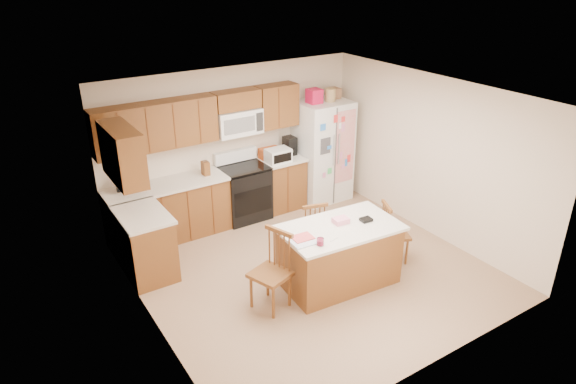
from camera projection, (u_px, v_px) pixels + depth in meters
ground at (310, 269)px, 7.31m from camera, size 4.50×4.50×0.00m
room_shell at (312, 176)px, 6.70m from camera, size 4.60×4.60×2.52m
cabinetry at (190, 183)px, 7.81m from camera, size 3.36×1.56×2.15m
stove at (244, 191)px, 8.59m from camera, size 0.76×0.65×1.13m
refrigerator at (322, 150)px, 9.13m from camera, size 0.90×0.79×2.04m
island at (339, 254)px, 6.84m from camera, size 1.63×1.03×0.95m
windsor_chair_left at (272, 273)px, 6.35m from camera, size 0.55×0.56×1.03m
windsor_chair_back at (311, 231)px, 7.43m from camera, size 0.48×0.47×0.92m
windsor_chair_right at (393, 234)px, 7.36m from camera, size 0.50×0.51×0.91m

